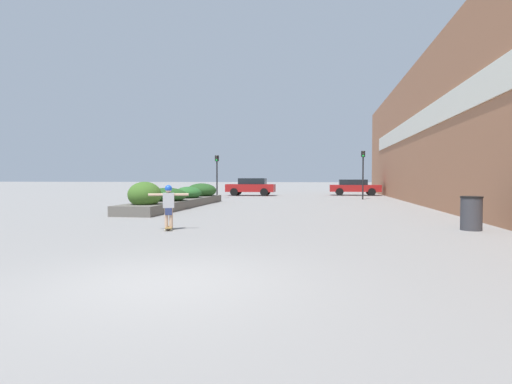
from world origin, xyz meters
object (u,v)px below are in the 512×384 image
Objects in this scene: skateboarder at (169,202)px; skateboard at (169,228)px; trash_bin at (471,213)px; traffic_light_left at (217,169)px; car_leftmost at (354,187)px; traffic_light_right at (363,167)px; car_center_left at (251,186)px.

skateboard is at bearing 0.00° from skateboarder.
traffic_light_left is (-12.73, 17.27, 1.79)m from trash_bin.
skateboarder is (0.00, 0.00, 0.82)m from skateboard.
trash_bin is at bearing 3.49° from car_leftmost.
car_leftmost is at bearing 55.82° from skateboarder.
skateboarder is 20.86m from traffic_light_right.
car_leftmost is 7.51m from traffic_light_right.
skateboard is 0.82m from skateboarder.
skateboard is 19.17m from traffic_light_left.
skateboard is at bearing -16.30° from car_leftmost.
skateboarder is 0.36× the size of traffic_light_right.
car_leftmost is at bearing 90.33° from traffic_light_right.
traffic_light_left is (-3.42, 18.73, 2.26)m from skateboard.
traffic_light_left is at bearing 82.48° from skateboarder.
car_center_left is at bearing 76.05° from skateboard.
car_center_left is (-1.68, 24.38, -0.04)m from skateboarder.
trash_bin is (9.31, 1.46, 0.46)m from skateboard.
car_center_left is 1.31× the size of traffic_light_left.
car_center_left is (-1.68, 24.38, 0.78)m from skateboard.
car_center_left is (-10.99, 22.92, 0.32)m from trash_bin.
traffic_light_right is (0.04, -7.32, 1.69)m from car_leftmost.
traffic_light_right is at bearing 94.78° from trash_bin.
car_leftmost reaches higher than skateboard.
trash_bin reaches higher than skateboard.
trash_bin is 25.42m from car_center_left.
traffic_light_left reaches higher than skateboard.
skateboarder is at bearing -176.07° from car_center_left.
skateboard is at bearing -112.09° from traffic_light_right.
skateboarder reaches higher than skateboard.
car_center_left is at bearing 72.83° from traffic_light_left.
traffic_light_left reaches higher than trash_bin.
skateboarder is 19.09m from traffic_light_left.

